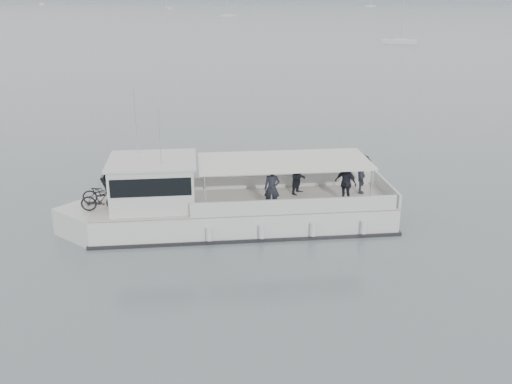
# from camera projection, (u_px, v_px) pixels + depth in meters

# --- Properties ---
(ground) EXTENTS (1400.00, 1400.00, 0.00)m
(ground) POSITION_uv_depth(u_px,v_px,m) (379.00, 253.00, 21.83)
(ground) COLOR slate
(ground) RESTS_ON ground
(tour_boat) EXTENTS (13.98, 7.38, 5.95)m
(tour_boat) POSITION_uv_depth(u_px,v_px,m) (215.00, 206.00, 23.85)
(tour_boat) COLOR silver
(tour_boat) RESTS_ON ground
(moored_fleet) EXTENTS (434.98, 348.70, 10.00)m
(moored_fleet) POSITION_uv_depth(u_px,v_px,m) (333.00, 14.00, 219.36)
(moored_fleet) COLOR silver
(moored_fleet) RESTS_ON ground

